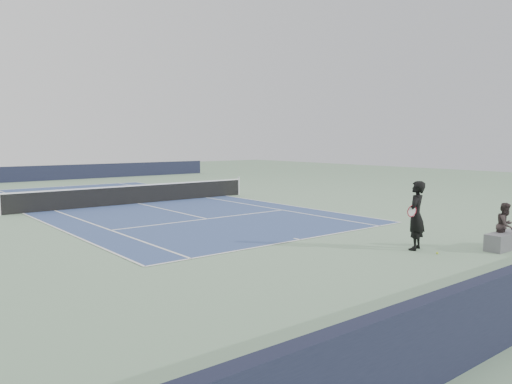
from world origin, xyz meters
TOP-DOWN VIEW (x-y plane):
  - ground at (0.00, 0.00)m, footprint 80.00×80.00m
  - court_surface at (0.00, 0.00)m, footprint 10.97×23.77m
  - tennis_net at (0.00, 0.00)m, footprint 12.90×0.10m
  - windscreen_far at (0.00, 17.88)m, footprint 30.00×0.25m
  - tennis_player at (1.67, -15.02)m, footprint 0.92×0.80m
  - tennis_ball at (1.65, -15.76)m, footprint 0.07×0.07m
  - spectator_bench at (3.81, -16.64)m, footprint 1.56×0.52m

SIDE VIEW (x-z plane):
  - ground at x=0.00m, z-range 0.00..0.00m
  - court_surface at x=0.00m, z-range 0.00..0.01m
  - tennis_ball at x=1.65m, z-range 0.00..0.07m
  - spectator_bench at x=3.81m, z-range -0.19..1.20m
  - tennis_net at x=0.00m, z-range -0.03..1.04m
  - windscreen_far at x=0.00m, z-range 0.00..1.20m
  - tennis_player at x=1.67m, z-range 0.00..2.04m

